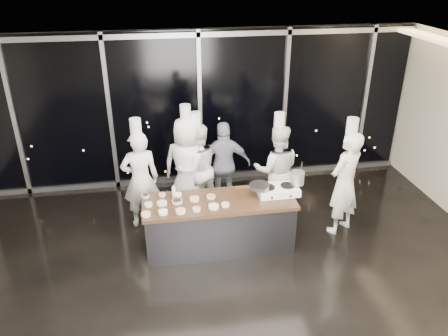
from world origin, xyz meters
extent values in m
plane|color=black|center=(0.00, 0.00, 0.00)|extent=(9.00, 9.00, 0.00)
cube|color=beige|center=(0.00, 3.50, 1.60)|extent=(9.00, 0.02, 3.20)
cube|color=silver|center=(0.00, 0.00, 3.20)|extent=(9.00, 7.00, 0.02)
cube|color=black|center=(0.00, 3.44, 1.60)|extent=(8.90, 0.04, 3.18)
cube|color=gray|center=(0.00, 3.39, 3.10)|extent=(8.90, 0.08, 0.10)
cube|color=gray|center=(0.00, 3.39, 0.05)|extent=(8.90, 0.08, 0.10)
cube|color=gray|center=(-3.60, 3.39, 1.60)|extent=(0.08, 0.08, 3.20)
cube|color=gray|center=(-1.80, 3.39, 1.60)|extent=(0.08, 0.08, 3.20)
cube|color=gray|center=(0.00, 3.39, 1.60)|extent=(0.08, 0.08, 3.20)
cube|color=gray|center=(1.80, 3.39, 1.60)|extent=(0.08, 0.08, 3.20)
cube|color=gray|center=(3.60, 3.39, 1.60)|extent=(0.08, 0.08, 3.20)
cube|color=#37373C|center=(0.00, 0.90, 0.42)|extent=(2.40, 0.80, 0.84)
cube|color=#472F1E|center=(0.00, 0.90, 0.87)|extent=(2.46, 0.86, 0.06)
cube|color=white|center=(0.99, 0.97, 0.96)|extent=(0.68, 0.42, 0.12)
cylinder|color=black|center=(0.83, 0.97, 1.03)|extent=(0.23, 0.23, 0.02)
cylinder|color=black|center=(1.16, 0.97, 1.03)|extent=(0.23, 0.23, 0.02)
cylinder|color=black|center=(0.84, 0.75, 0.95)|extent=(0.04, 0.02, 0.04)
cylinder|color=black|center=(1.15, 0.75, 0.95)|extent=(0.04, 0.02, 0.04)
cylinder|color=slate|center=(0.68, 0.96, 1.07)|extent=(0.34, 0.34, 0.06)
cube|color=#4C2B14|center=(0.39, 0.96, 1.07)|extent=(0.25, 0.03, 0.02)
cylinder|color=#B9B9BC|center=(1.33, 0.99, 1.15)|extent=(0.22, 0.22, 0.22)
cylinder|color=silver|center=(-1.17, 0.63, 0.92)|extent=(0.14, 0.14, 0.04)
cylinder|color=#F8A329|center=(-1.17, 0.63, 0.94)|extent=(0.12, 0.12, 0.01)
cylinder|color=silver|center=(-1.13, 0.91, 0.92)|extent=(0.13, 0.13, 0.04)
cylinder|color=beige|center=(-1.13, 0.91, 0.94)|extent=(0.10, 0.10, 0.01)
cylinder|color=silver|center=(-1.17, 1.19, 0.92)|extent=(0.12, 0.12, 0.04)
cylinder|color=black|center=(-1.17, 1.19, 0.94)|extent=(0.09, 0.09, 0.01)
cylinder|color=silver|center=(-0.91, 0.65, 0.92)|extent=(0.15, 0.15, 0.04)
cylinder|color=silver|center=(-0.91, 0.65, 0.94)|extent=(0.12, 0.12, 0.01)
cylinder|color=silver|center=(-0.91, 0.92, 0.92)|extent=(0.17, 0.17, 0.04)
cylinder|color=tan|center=(-0.91, 0.92, 0.94)|extent=(0.14, 0.14, 0.01)
cylinder|color=silver|center=(-0.90, 1.19, 0.92)|extent=(0.11, 0.11, 0.04)
cylinder|color=tan|center=(-0.90, 1.19, 0.94)|extent=(0.09, 0.09, 0.01)
cylinder|color=silver|center=(-0.64, 0.64, 0.92)|extent=(0.15, 0.15, 0.04)
cylinder|color=#F78765|center=(-0.64, 0.64, 0.94)|extent=(0.13, 0.13, 0.01)
cylinder|color=silver|center=(-0.67, 0.94, 0.92)|extent=(0.17, 0.17, 0.04)
cylinder|color=black|center=(-0.67, 0.94, 0.94)|extent=(0.14, 0.14, 0.01)
cylinder|color=silver|center=(-0.64, 1.15, 0.92)|extent=(0.13, 0.13, 0.04)
cylinder|color=white|center=(-0.64, 1.15, 0.94)|extent=(0.11, 0.11, 0.01)
cylinder|color=silver|center=(-0.39, 0.65, 0.92)|extent=(0.13, 0.13, 0.04)
cylinder|color=tan|center=(-0.39, 0.65, 0.94)|extent=(0.10, 0.10, 0.01)
cylinder|color=silver|center=(-0.39, 0.97, 0.92)|extent=(0.15, 0.15, 0.04)
cylinder|color=tan|center=(-0.39, 0.97, 0.94)|extent=(0.13, 0.13, 0.01)
cylinder|color=silver|center=(-0.12, 0.68, 0.92)|extent=(0.17, 0.17, 0.04)
cylinder|color=beige|center=(-0.12, 0.68, 0.94)|extent=(0.14, 0.14, 0.01)
cylinder|color=silver|center=(-0.12, 1.00, 0.92)|extent=(0.14, 0.14, 0.04)
cylinder|color=olive|center=(-0.12, 1.00, 0.94)|extent=(0.12, 0.12, 0.01)
cylinder|color=silver|center=(0.07, 0.71, 0.92)|extent=(0.12, 0.12, 0.04)
cylinder|color=gold|center=(0.07, 0.71, 0.94)|extent=(0.10, 0.10, 0.01)
cylinder|color=silver|center=(-0.71, 1.13, 0.98)|extent=(0.06, 0.06, 0.17)
cone|color=silver|center=(-0.71, 1.13, 1.10)|extent=(0.05, 0.05, 0.06)
imported|color=silver|center=(-1.25, 1.83, 0.90)|extent=(0.72, 0.53, 1.81)
cylinder|color=silver|center=(-1.25, 1.83, 1.91)|extent=(0.22, 0.22, 0.26)
imported|color=silver|center=(-0.39, 2.16, 0.95)|extent=(1.09, 0.91, 1.89)
cylinder|color=silver|center=(-0.39, 2.16, 1.99)|extent=(0.25, 0.25, 0.26)
imported|color=silver|center=(-0.21, 2.18, 0.87)|extent=(1.02, 0.91, 1.74)
cylinder|color=silver|center=(-0.21, 2.18, 1.84)|extent=(0.24, 0.24, 0.26)
imported|color=#121833|center=(0.32, 2.27, 0.86)|extent=(1.01, 0.43, 1.72)
imported|color=silver|center=(1.22, 1.84, 0.88)|extent=(0.97, 0.82, 1.76)
cylinder|color=silver|center=(1.22, 1.84, 1.86)|extent=(0.22, 0.22, 0.26)
imported|color=silver|center=(2.20, 1.04, 0.95)|extent=(0.82, 0.73, 1.89)
cylinder|color=silver|center=(2.20, 1.04, 1.99)|extent=(0.26, 0.26, 0.26)
camera|label=1|loc=(-0.93, -5.12, 4.47)|focal=35.00mm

